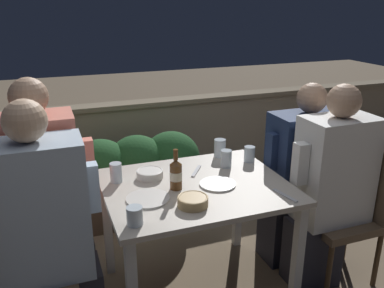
{
  "coord_description": "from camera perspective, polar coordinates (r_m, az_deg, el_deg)",
  "views": [
    {
      "loc": [
        -0.74,
        -1.93,
        1.69
      ],
      "look_at": [
        0.0,
        0.06,
        0.94
      ],
      "focal_mm": 38.0,
      "sensor_mm": 36.0,
      "label": 1
    }
  ],
  "objects": [
    {
      "name": "beer_bottle",
      "position": [
        2.2,
        -2.28,
        -4.23
      ],
      "size": [
        0.07,
        0.07,
        0.23
      ],
      "color": "brown",
      "rests_on": "dining_table"
    },
    {
      "name": "fork_1",
      "position": [
        2.45,
        0.6,
        -3.81
      ],
      "size": [
        0.11,
        0.15,
        0.01
      ],
      "color": "silver",
      "rests_on": "dining_table"
    },
    {
      "name": "planter_hedge",
      "position": [
        3.27,
        -7.64,
        -4.1
      ],
      "size": [
        1.03,
        0.47,
        0.7
      ],
      "color": "brown",
      "rests_on": "ground_plane"
    },
    {
      "name": "glass_cup_0",
      "position": [
        2.5,
        4.82,
        -2.06
      ],
      "size": [
        0.07,
        0.07,
        0.11
      ],
      "color": "silver",
      "rests_on": "dining_table"
    },
    {
      "name": "person_navy_jumper",
      "position": [
        2.77,
        14.95,
        -4.28
      ],
      "size": [
        0.52,
        0.26,
        1.21
      ],
      "color": "#282833",
      "rests_on": "ground_plane"
    },
    {
      "name": "chair_right_near",
      "position": [
        2.72,
        21.79,
        -6.9
      ],
      "size": [
        0.42,
        0.42,
        0.94
      ],
      "color": "brown",
      "rests_on": "ground_plane"
    },
    {
      "name": "plate_1",
      "position": [
        2.13,
        -6.21,
        -7.61
      ],
      "size": [
        0.23,
        0.23,
        0.01
      ],
      "color": "silver",
      "rests_on": "dining_table"
    },
    {
      "name": "chair_left_near",
      "position": [
        2.15,
        -24.81,
        -14.69
      ],
      "size": [
        0.42,
        0.42,
        0.94
      ],
      "color": "brown",
      "rests_on": "ground_plane"
    },
    {
      "name": "person_white_polo",
      "position": [
        2.56,
        18.62,
        -6.06
      ],
      "size": [
        0.5,
        0.26,
        1.26
      ],
      "color": "#282833",
      "rests_on": "ground_plane"
    },
    {
      "name": "person_blue_shirt",
      "position": [
        2.08,
        -19.62,
        -11.77
      ],
      "size": [
        0.51,
        0.26,
        1.3
      ],
      "color": "#282833",
      "rests_on": "ground_plane"
    },
    {
      "name": "plate_0",
      "position": [
        2.28,
        3.61,
        -5.62
      ],
      "size": [
        0.2,
        0.2,
        0.01
      ],
      "color": "white",
      "rests_on": "dining_table"
    },
    {
      "name": "chair_right_far",
      "position": [
        2.91,
        18.16,
        -4.64
      ],
      "size": [
        0.42,
        0.42,
        0.94
      ],
      "color": "brown",
      "rests_on": "ground_plane"
    },
    {
      "name": "fork_0",
      "position": [
        2.21,
        12.91,
        -7.05
      ],
      "size": [
        0.05,
        0.17,
        0.01
      ],
      "color": "silver",
      "rests_on": "dining_table"
    },
    {
      "name": "person_coral_top",
      "position": [
        2.33,
        -19.5,
        -7.56
      ],
      "size": [
        0.48,
        0.26,
        1.34
      ],
      "color": "#282833",
      "rests_on": "ground_plane"
    },
    {
      "name": "glass_cup_1",
      "position": [
        1.9,
        -8.05,
        -9.95
      ],
      "size": [
        0.08,
        0.08,
        0.09
      ],
      "color": "silver",
      "rests_on": "dining_table"
    },
    {
      "name": "chair_left_far",
      "position": [
        2.4,
        -23.99,
        -10.84
      ],
      "size": [
        0.42,
        0.42,
        0.94
      ],
      "color": "brown",
      "rests_on": "ground_plane"
    },
    {
      "name": "potted_plant",
      "position": [
        2.79,
        -25.22,
        -8.01
      ],
      "size": [
        0.42,
        0.42,
        0.79
      ],
      "color": "brown",
      "rests_on": "ground_plane"
    },
    {
      "name": "glass_cup_2",
      "position": [
        2.61,
        8.07,
        -1.42
      ],
      "size": [
        0.07,
        0.07,
        0.1
      ],
      "color": "silver",
      "rests_on": "dining_table"
    },
    {
      "name": "bowl_1",
      "position": [
        2.05,
        0.11,
        -7.95
      ],
      "size": [
        0.16,
        0.16,
        0.05
      ],
      "color": "tan",
      "rests_on": "dining_table"
    },
    {
      "name": "glass_cup_3",
      "position": [
        2.33,
        -10.62,
        -3.96
      ],
      "size": [
        0.07,
        0.07,
        0.11
      ],
      "color": "silver",
      "rests_on": "dining_table"
    },
    {
      "name": "dining_table",
      "position": [
        2.32,
        0.54,
        -7.74
      ],
      "size": [
        1.02,
        0.83,
        0.72
      ],
      "color": "#BCB2A3",
      "rests_on": "ground_plane"
    },
    {
      "name": "glass_cup_4",
      "position": [
        2.67,
        3.93,
        -0.57
      ],
      "size": [
        0.08,
        0.08,
        0.12
      ],
      "color": "silver",
      "rests_on": "dining_table"
    },
    {
      "name": "parapet_wall",
      "position": [
        3.78,
        -7.92,
        -0.22
      ],
      "size": [
        9.0,
        0.18,
        0.83
      ],
      "color": "gray",
      "rests_on": "ground_plane"
    },
    {
      "name": "bowl_0",
      "position": [
        2.37,
        -5.94,
        -4.13
      ],
      "size": [
        0.15,
        0.15,
        0.05
      ],
      "color": "silver",
      "rests_on": "dining_table"
    }
  ]
}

